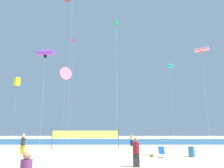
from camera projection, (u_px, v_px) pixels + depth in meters
name	position (u px, v px, depth m)	size (l,w,h in m)	color
ground_plane	(87.00, 163.00, 15.77)	(120.00, 120.00, 0.00)	beige
ocean_band	(102.00, 141.00, 43.42)	(120.00, 20.00, 0.01)	#28608C
beachgoer_maroon_shirt	(135.00, 151.00, 14.28)	(0.42, 0.42, 1.84)	#2D2D33
beachgoer_olive_shirt	(22.00, 141.00, 27.00)	(0.42, 0.42, 1.83)	#2D2D33
beachgoer_charcoal_shirt	(22.00, 144.00, 21.41)	(0.41, 0.41, 1.79)	gold
beachgoer_sage_shirt	(130.00, 139.00, 31.59)	(0.41, 0.41, 1.81)	navy
folding_beach_chair	(161.00, 152.00, 18.99)	(0.52, 0.65, 0.89)	#1959B2
trash_barrel	(190.00, 152.00, 19.19)	(0.54, 0.54, 0.88)	teal
volleyball_net	(85.00, 135.00, 27.03)	(8.12, 0.86, 2.40)	#4C4C51
beach_handbag	(150.00, 156.00, 18.97)	(0.31, 0.15, 0.24)	olive
kite_cyan_inflatable	(169.00, 66.00, 30.33)	(1.13, 1.37, 11.18)	silver
kite_pink_tube	(201.00, 50.00, 20.91)	(1.23, 1.03, 9.93)	silver
kite_violet_tube	(44.00, 53.00, 20.75)	(1.58, 0.57, 9.66)	silver
kite_magenta_diamond	(73.00, 42.00, 37.01)	(0.83, 0.83, 17.21)	silver
kite_green_box	(115.00, 24.00, 38.43)	(0.62, 0.62, 20.89)	silver
kite_pink_delta	(64.00, 74.00, 30.34)	(1.59, 1.32, 10.72)	silver
kite_cyan_diamond	(116.00, 35.00, 35.40)	(0.55, 0.53, 17.95)	silver
kite_yellow_box	(16.00, 82.00, 36.37)	(1.15, 1.15, 10.68)	silver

